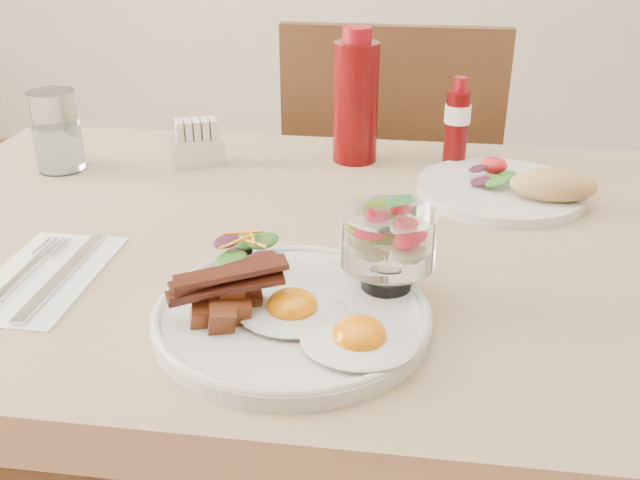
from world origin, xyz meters
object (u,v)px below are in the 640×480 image
at_px(main_plate, 292,316).
at_px(ketchup_bottle, 356,100).
at_px(chair_far, 389,208).
at_px(hot_sauce_bottle, 457,124).
at_px(table, 366,315).
at_px(sugar_caddy, 197,145).
at_px(fruit_cup, 388,239).
at_px(second_plate, 513,187).
at_px(water_glass, 58,136).

xyz_separation_m(main_plate, ketchup_bottle, (0.02, 0.50, 0.09)).
height_order(chair_far, main_plate, chair_far).
height_order(chair_far, hot_sauce_bottle, chair_far).
bearing_deg(chair_far, table, -90.00).
xyz_separation_m(hot_sauce_bottle, sugar_caddy, (-0.40, -0.05, -0.04)).
xyz_separation_m(fruit_cup, ketchup_bottle, (-0.08, 0.44, 0.03)).
relative_size(chair_far, hot_sauce_bottle, 6.56).
height_order(main_plate, ketchup_bottle, ketchup_bottle).
relative_size(ketchup_bottle, hot_sauce_bottle, 1.48).
relative_size(chair_far, second_plate, 3.79).
height_order(table, water_glass, water_glass).
xyz_separation_m(main_plate, water_glass, (-0.44, 0.39, 0.05)).
xyz_separation_m(fruit_cup, second_plate, (0.16, 0.31, -0.06)).
height_order(fruit_cup, water_glass, water_glass).
bearing_deg(hot_sauce_bottle, table, -108.90).
relative_size(chair_far, fruit_cup, 9.22).
distance_m(table, second_plate, 0.29).
xyz_separation_m(ketchup_bottle, hot_sauce_bottle, (0.16, -0.01, -0.03)).
height_order(second_plate, sugar_caddy, sugar_caddy).
relative_size(table, sugar_caddy, 14.66).
bearing_deg(fruit_cup, water_glass, 148.03).
bearing_deg(second_plate, hot_sauce_bottle, 122.98).
bearing_deg(second_plate, ketchup_bottle, 151.48).
distance_m(chair_far, ketchup_bottle, 0.47).
height_order(hot_sauce_bottle, water_glass, hot_sauce_bottle).
bearing_deg(sugar_caddy, ketchup_bottle, -11.25).
distance_m(fruit_cup, hot_sauce_bottle, 0.44).
bearing_deg(second_plate, table, -133.39).
bearing_deg(ketchup_bottle, fruit_cup, -80.16).
bearing_deg(main_plate, hot_sauce_bottle, 70.38).
bearing_deg(main_plate, chair_far, 85.58).
xyz_separation_m(main_plate, fruit_cup, (0.09, 0.06, 0.06)).
distance_m(ketchup_bottle, water_glass, 0.47).
distance_m(table, fruit_cup, 0.19).
distance_m(main_plate, hot_sauce_bottle, 0.52).
bearing_deg(main_plate, table, 69.04).
bearing_deg(water_glass, ketchup_bottle, 13.31).
height_order(chair_far, ketchup_bottle, ketchup_bottle).
xyz_separation_m(fruit_cup, water_glass, (-0.53, 0.33, -0.02)).
bearing_deg(chair_far, sugar_caddy, -126.99).
bearing_deg(fruit_cup, second_plate, 62.09).
distance_m(table, ketchup_bottle, 0.38).
distance_m(second_plate, sugar_caddy, 0.49).
bearing_deg(fruit_cup, ketchup_bottle, 99.84).
xyz_separation_m(fruit_cup, sugar_caddy, (-0.32, 0.38, -0.04)).
height_order(second_plate, ketchup_bottle, ketchup_bottle).
distance_m(second_plate, ketchup_bottle, 0.28).
bearing_deg(main_plate, fruit_cup, 33.94).
relative_size(fruit_cup, water_glass, 0.82).
xyz_separation_m(chair_far, fruit_cup, (0.03, -0.77, 0.30)).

